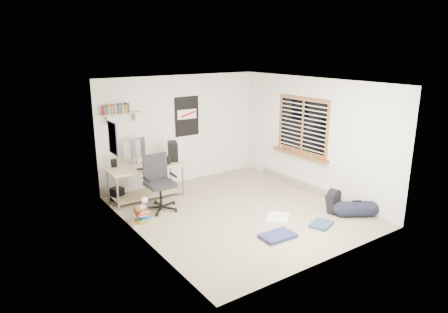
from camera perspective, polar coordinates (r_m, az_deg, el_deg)
floor at (r=7.90m, az=2.05°, el=-7.84°), size 4.00×4.50×0.01m
ceiling at (r=7.28m, az=2.24°, el=10.61°), size 4.00×4.50×0.01m
back_wall at (r=9.35m, az=-6.15°, el=3.85°), size 4.00×0.01×2.50m
left_wall at (r=6.54m, az=-12.11°, el=-1.51°), size 0.01×4.50×2.50m
right_wall at (r=8.81m, az=12.67°, el=2.83°), size 0.01×4.50×2.50m
desk at (r=8.57m, az=-11.06°, el=-3.58°), size 1.61×0.79×0.71m
monitor_left at (r=8.61m, az=-12.93°, el=0.18°), size 0.36×0.22×0.39m
monitor_right at (r=8.65m, az=-12.14°, el=0.39°), size 0.39×0.24×0.42m
pc_tower at (r=8.74m, az=-7.33°, el=0.74°), size 0.32×0.43×0.41m
keyboard at (r=8.24m, az=-11.08°, el=-1.74°), size 0.40×0.25×0.02m
speaker_left at (r=8.50m, az=-15.45°, el=-0.95°), size 0.11×0.11×0.17m
speaker_right at (r=8.48m, az=-8.00°, el=-0.55°), size 0.12×0.12×0.18m
office_chair at (r=7.91m, az=-9.09°, el=-4.17°), size 0.76×0.76×1.09m
wall_shelf at (r=8.57m, az=-14.47°, el=5.98°), size 0.80×0.22×0.24m
poster_back_wall at (r=9.35m, az=-5.32°, el=5.73°), size 0.62×0.03×0.92m
poster_left_wall at (r=7.57m, az=-15.61°, el=2.54°), size 0.02×0.42×0.60m
window at (r=8.93m, az=11.10°, el=4.40°), size 0.10×1.50×1.26m
baseboard_heater at (r=9.29m, az=10.69°, el=-3.85°), size 0.08×2.50×0.18m
backpack at (r=8.04m, az=15.37°, el=-6.41°), size 0.30×0.26×0.37m
duffel_bag at (r=8.02m, az=18.35°, el=-7.18°), size 0.41×0.41×0.58m
tshirt at (r=7.63m, az=7.68°, el=-8.66°), size 0.62×0.62×0.04m
jeans_a at (r=6.93m, az=7.69°, el=-11.18°), size 0.61×0.40×0.06m
jeans_b at (r=7.49m, az=13.73°, el=-9.42°), size 0.50×0.44×0.05m
book_stack at (r=7.54m, az=-11.66°, el=-8.08°), size 0.53×0.47×0.30m
desk_lamp at (r=7.44m, az=-11.55°, el=-6.47°), size 0.17×0.23×0.21m
subwoofer at (r=8.67m, az=-15.06°, el=-5.18°), size 0.30×0.30×0.26m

